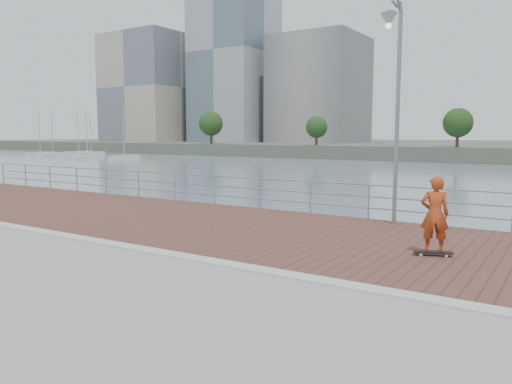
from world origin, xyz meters
The scene contains 8 objects.
water centered at (0.00, 0.00, -2.00)m, with size 400.00×400.00×0.00m, color slate.
brick_lane centered at (0.00, 3.60, 0.01)m, with size 40.00×6.80×0.02m, color brown.
curb centered at (0.00, 0.00, 0.03)m, with size 40.00×0.40×0.06m, color #B7B5AD.
guardrail centered at (0.00, 7.00, 0.69)m, with size 39.06×0.06×1.13m.
street_lamp centered at (2.01, 6.04, 4.44)m, with size 0.46×1.33×6.25m.
skateboard centered at (3.96, 3.12, 0.10)m, with size 0.86×0.50×0.10m.
skateboarder centered at (3.96, 3.12, 0.95)m, with size 0.62×0.40×1.69m, color #AE3E17.
marina centered at (-81.40, 59.33, -1.56)m, with size 29.63×19.71×9.64m.
Camera 1 is at (6.53, -8.10, 2.72)m, focal length 35.00 mm.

